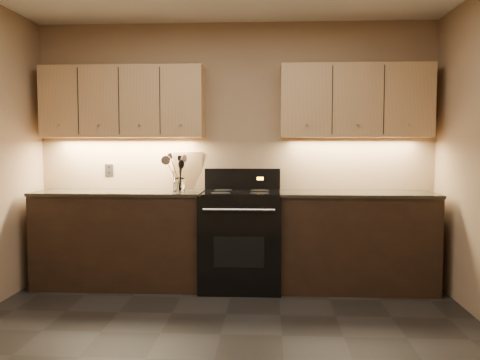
# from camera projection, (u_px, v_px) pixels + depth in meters

# --- Properties ---
(floor) EXTENTS (4.00, 4.00, 0.00)m
(floor) POSITION_uv_depth(u_px,v_px,m) (214.00, 360.00, 3.25)
(floor) COLOR black
(floor) RESTS_ON ground
(wall_back) EXTENTS (4.00, 0.04, 2.60)m
(wall_back) POSITION_uv_depth(u_px,v_px,m) (235.00, 153.00, 5.15)
(wall_back) COLOR #A1875E
(wall_back) RESTS_ON ground
(counter_left) EXTENTS (1.62, 0.62, 0.93)m
(counter_left) POSITION_uv_depth(u_px,v_px,m) (121.00, 238.00, 4.98)
(counter_left) COLOR black
(counter_left) RESTS_ON ground
(counter_right) EXTENTS (1.46, 0.62, 0.93)m
(counter_right) POSITION_uv_depth(u_px,v_px,m) (356.00, 240.00, 4.85)
(counter_right) COLOR black
(counter_right) RESTS_ON ground
(stove) EXTENTS (0.76, 0.68, 1.14)m
(stove) POSITION_uv_depth(u_px,v_px,m) (241.00, 238.00, 4.89)
(stove) COLOR black
(stove) RESTS_ON ground
(upper_cab_left) EXTENTS (1.60, 0.30, 0.70)m
(upper_cab_left) POSITION_uv_depth(u_px,v_px,m) (123.00, 102.00, 5.03)
(upper_cab_left) COLOR tan
(upper_cab_left) RESTS_ON wall_back
(upper_cab_right) EXTENTS (1.44, 0.30, 0.70)m
(upper_cab_right) POSITION_uv_depth(u_px,v_px,m) (355.00, 101.00, 4.90)
(upper_cab_right) COLOR tan
(upper_cab_right) RESTS_ON wall_back
(outlet_plate) EXTENTS (0.08, 0.01, 0.12)m
(outlet_plate) POSITION_uv_depth(u_px,v_px,m) (109.00, 170.00, 5.23)
(outlet_plate) COLOR #B2B5BA
(outlet_plate) RESTS_ON wall_back
(utensil_crock) EXTENTS (0.14, 0.14, 0.14)m
(utensil_crock) POSITION_uv_depth(u_px,v_px,m) (179.00, 185.00, 4.88)
(utensil_crock) COLOR white
(utensil_crock) RESTS_ON counter_left
(cutting_board) EXTENTS (0.31, 0.16, 0.38)m
(cutting_board) POSITION_uv_depth(u_px,v_px,m) (188.00, 170.00, 5.16)
(cutting_board) COLOR tan
(cutting_board) RESTS_ON counter_left
(wooden_spoon) EXTENTS (0.14, 0.06, 0.34)m
(wooden_spoon) POSITION_uv_depth(u_px,v_px,m) (177.00, 172.00, 4.85)
(wooden_spoon) COLOR tan
(wooden_spoon) RESTS_ON utensil_crock
(black_spoon) EXTENTS (0.11, 0.15, 0.31)m
(black_spoon) POSITION_uv_depth(u_px,v_px,m) (179.00, 174.00, 4.89)
(black_spoon) COLOR black
(black_spoon) RESTS_ON utensil_crock
(black_turner) EXTENTS (0.10, 0.16, 0.36)m
(black_turner) POSITION_uv_depth(u_px,v_px,m) (180.00, 172.00, 4.84)
(black_turner) COLOR black
(black_turner) RESTS_ON utensil_crock
(steel_spatula) EXTENTS (0.22, 0.12, 0.39)m
(steel_spatula) POSITION_uv_depth(u_px,v_px,m) (181.00, 170.00, 4.88)
(steel_spatula) COLOR silver
(steel_spatula) RESTS_ON utensil_crock
(steel_skimmer) EXTENTS (0.26, 0.13, 0.36)m
(steel_skimmer) POSITION_uv_depth(u_px,v_px,m) (183.00, 172.00, 4.86)
(steel_skimmer) COLOR silver
(steel_skimmer) RESTS_ON utensil_crock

